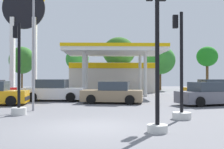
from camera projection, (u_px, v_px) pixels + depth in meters
ground_plane at (89, 127)px, 9.69m from camera, size 90.00×90.00×0.00m
gas_station at (112, 74)px, 32.72m from camera, size 10.07×13.23×4.84m
station_pole_sign at (24, 18)px, 26.89m from camera, size 4.22×0.56×12.10m
car_1 at (209, 95)px, 17.44m from camera, size 4.48×2.80×1.49m
car_2 at (113, 93)px, 18.76m from camera, size 4.45×2.49×1.50m
car_3 at (213, 90)px, 21.75m from camera, size 4.72×2.40×1.64m
car_6 at (54, 91)px, 20.74m from camera, size 4.71×2.36×1.64m
traffic_signal_0 at (181, 90)px, 11.65m from camera, size 0.81×0.81×4.61m
traffic_signal_2 at (19, 89)px, 12.88m from camera, size 0.70×0.71×4.36m
traffic_signal_3 at (157, 68)px, 8.83m from camera, size 0.67×0.69×5.01m
tree_1 at (22, 60)px, 37.99m from camera, size 3.55×3.55×6.12m
tree_2 at (77, 59)px, 37.34m from camera, size 3.17×3.17×5.86m
tree_3 at (119, 52)px, 35.65m from camera, size 4.27×4.27×7.10m
tree_4 at (160, 60)px, 37.72m from camera, size 4.13×4.13×6.17m
tree_5 at (207, 57)px, 37.88m from camera, size 2.91×2.91×6.14m
corner_streetlamp at (32, 41)px, 14.29m from camera, size 0.24×1.48×6.10m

